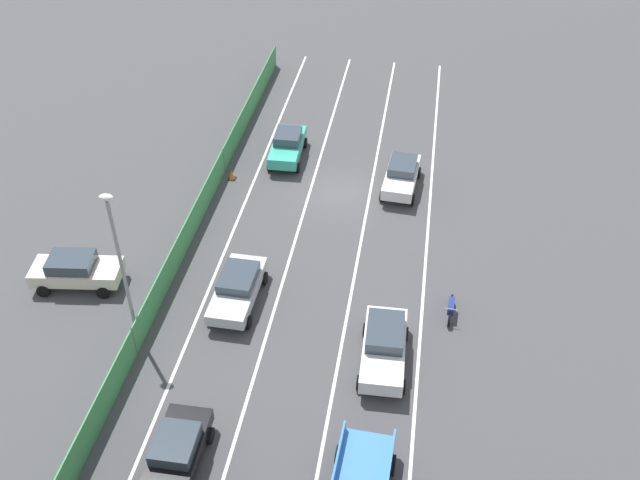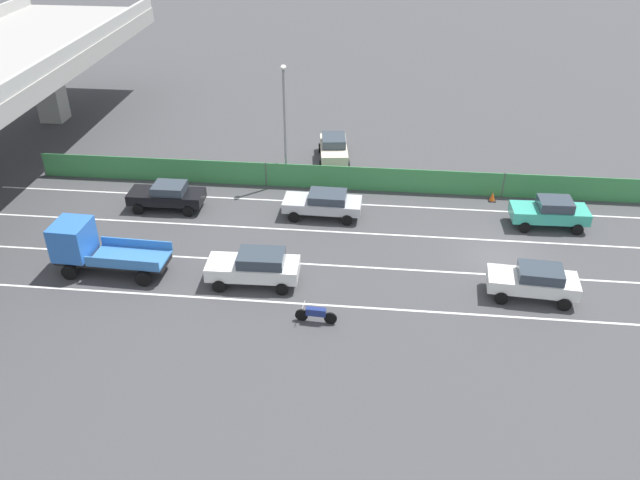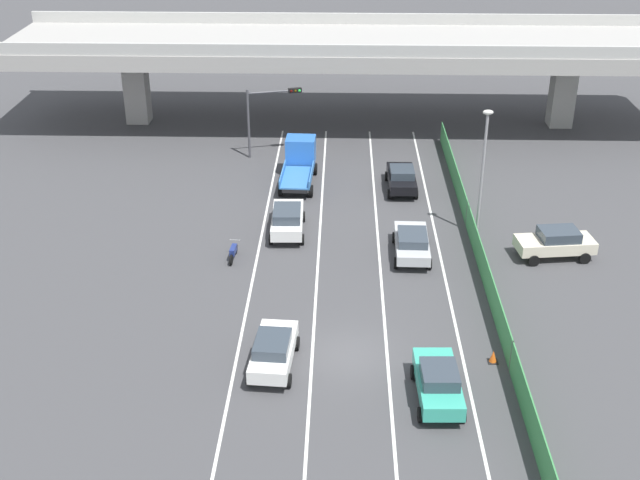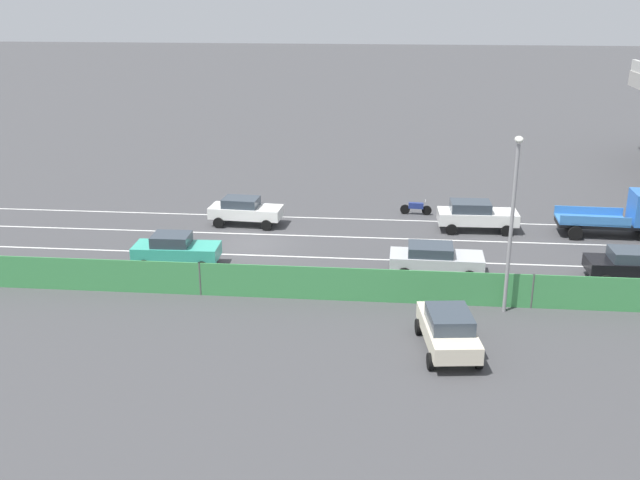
{
  "view_description": "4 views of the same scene",
  "coord_description": "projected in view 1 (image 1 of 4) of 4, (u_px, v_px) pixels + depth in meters",
  "views": [
    {
      "loc": [
        -4.35,
        34.18,
        24.0
      ],
      "look_at": [
        -0.04,
        7.51,
        2.4
      ],
      "focal_mm": 40.48,
      "sensor_mm": 36.0,
      "label": 1
    },
    {
      "loc": [
        -29.93,
        6.54,
        18.67
      ],
      "look_at": [
        -1.43,
        9.51,
        1.33
      ],
      "focal_mm": 36.32,
      "sensor_mm": 36.0,
      "label": 2
    },
    {
      "loc": [
        -0.51,
        -31.33,
        21.96
      ],
      "look_at": [
        -1.57,
        7.16,
        2.3
      ],
      "focal_mm": 45.88,
      "sensor_mm": 36.0,
      "label": 3
    },
    {
      "loc": [
        37.73,
        7.46,
        13.5
      ],
      "look_at": [
        1.83,
        3.96,
        1.01
      ],
      "focal_mm": 41.18,
      "sensor_mm": 36.0,
      "label": 4
    }
  ],
  "objects": [
    {
      "name": "ground_plane",
      "position": [
        340.0,
        192.0,
        41.88
      ],
      "size": [
        300.0,
        300.0,
        0.0
      ],
      "primitive_type": "plane",
      "color": "#424244"
    },
    {
      "name": "lane_line_left_edge",
      "position": [
        425.0,
        274.0,
        36.28
      ],
      "size": [
        0.14,
        48.84,
        0.01
      ],
      "primitive_type": "cube",
      "color": "silver",
      "rests_on": "ground"
    },
    {
      "name": "lane_line_mid_left",
      "position": [
        356.0,
        267.0,
        36.72
      ],
      "size": [
        0.14,
        48.84,
        0.01
      ],
      "primitive_type": "cube",
      "color": "silver",
      "rests_on": "ground"
    },
    {
      "name": "lane_line_mid_right",
      "position": [
        289.0,
        260.0,
        37.15
      ],
      "size": [
        0.14,
        48.84,
        0.01
      ],
      "primitive_type": "cube",
      "color": "silver",
      "rests_on": "ground"
    },
    {
      "name": "lane_line_right_edge",
      "position": [
        224.0,
        253.0,
        37.58
      ],
      "size": [
        0.14,
        48.84,
        0.01
      ],
      "primitive_type": "cube",
      "color": "silver",
      "rests_on": "ground"
    },
    {
      "name": "green_fence",
      "position": [
        186.0,
        237.0,
        37.34
      ],
      "size": [
        0.1,
        44.94,
        1.59
      ],
      "color": "#3D8E4C",
      "rests_on": "ground"
    },
    {
      "name": "car_sedan_white",
      "position": [
        384.0,
        345.0,
        31.17
      ],
      "size": [
        2.14,
        4.61,
        1.74
      ],
      "color": "white",
      "rests_on": "ground"
    },
    {
      "name": "car_sedan_silver",
      "position": [
        238.0,
        287.0,
        34.21
      ],
      "size": [
        2.14,
        4.6,
        1.53
      ],
      "color": "#B7BABC",
      "rests_on": "ground"
    },
    {
      "name": "car_sedan_black",
      "position": [
        175.0,
        456.0,
        26.92
      ],
      "size": [
        2.02,
        4.49,
        1.61
      ],
      "color": "black",
      "rests_on": "ground"
    },
    {
      "name": "car_taxi_teal",
      "position": [
        288.0,
        145.0,
        44.24
      ],
      "size": [
        2.05,
        4.35,
        1.71
      ],
      "color": "teal",
      "rests_on": "ground"
    },
    {
      "name": "car_hatchback_white",
      "position": [
        402.0,
        175.0,
        41.69
      ],
      "size": [
        2.19,
        4.36,
        1.65
      ],
      "color": "silver",
      "rests_on": "ground"
    },
    {
      "name": "motorcycle",
      "position": [
        451.0,
        308.0,
        33.72
      ],
      "size": [
        0.6,
        1.95,
        0.93
      ],
      "color": "black",
      "rests_on": "ground"
    },
    {
      "name": "parked_sedan_cream",
      "position": [
        75.0,
        270.0,
        35.1
      ],
      "size": [
        4.51,
        2.45,
        1.72
      ],
      "color": "beige",
      "rests_on": "ground"
    },
    {
      "name": "street_lamp",
      "position": [
        119.0,
        255.0,
        30.17
      ],
      "size": [
        0.6,
        0.36,
        7.76
      ],
      "color": "gray",
      "rests_on": "ground"
    },
    {
      "name": "traffic_cone",
      "position": [
        232.0,
        175.0,
        42.82
      ],
      "size": [
        0.47,
        0.47,
        0.59
      ],
      "color": "orange",
      "rests_on": "ground"
    }
  ]
}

